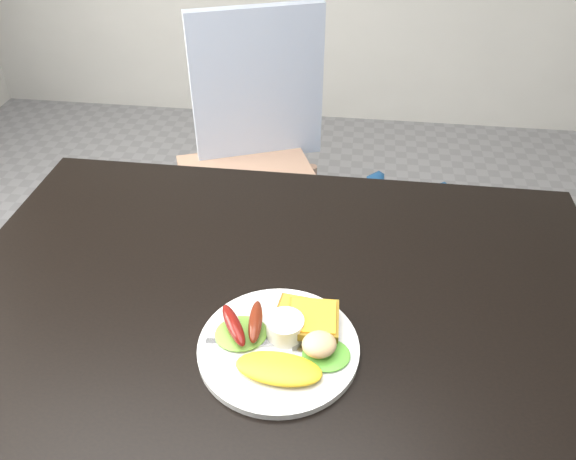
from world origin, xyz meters
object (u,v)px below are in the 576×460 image
(dining_table, at_px, (281,299))
(person, at_px, (423,173))
(dining_chair, at_px, (250,187))
(plate, at_px, (278,347))

(dining_table, height_order, person, person)
(dining_table, distance_m, dining_chair, 0.86)
(dining_chair, distance_m, person, 0.65)
(dining_chair, relative_size, person, 0.29)
(dining_chair, xyz_separation_m, plate, (0.23, -0.91, 0.31))
(dining_table, distance_m, plate, 0.14)
(dining_table, distance_m, person, 0.54)
(dining_chair, height_order, person, person)
(dining_table, relative_size, dining_chair, 2.78)
(dining_table, xyz_separation_m, person, (0.28, 0.46, 0.01))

